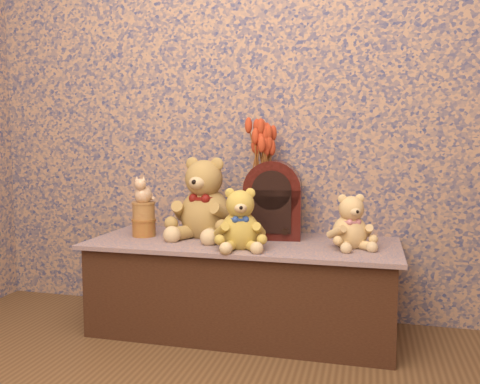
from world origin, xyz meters
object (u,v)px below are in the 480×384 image
(teddy_large, at_px, (206,194))
(teddy_small, at_px, (350,219))
(teddy_medium, at_px, (240,216))
(biscuit_tin_lower, at_px, (144,228))
(ceramic_vase, at_px, (263,214))
(cat_figurine, at_px, (143,189))
(cathedral_radio, at_px, (273,199))

(teddy_large, relative_size, teddy_small, 1.65)
(teddy_large, xyz_separation_m, teddy_small, (0.70, -0.08, -0.08))
(teddy_medium, bearing_deg, biscuit_tin_lower, 146.98)
(teddy_small, relative_size, ceramic_vase, 1.16)
(ceramic_vase, distance_m, cat_figurine, 0.61)
(teddy_large, height_order, cat_figurine, teddy_large)
(cathedral_radio, height_order, biscuit_tin_lower, cathedral_radio)
(teddy_medium, relative_size, cat_figurine, 2.12)
(teddy_medium, bearing_deg, cathedral_radio, 54.74)
(teddy_large, xyz_separation_m, ceramic_vase, (0.27, 0.07, -0.10))
(teddy_large, relative_size, biscuit_tin_lower, 3.66)
(teddy_large, xyz_separation_m, cathedral_radio, (0.33, 0.07, -0.02))
(cathedral_radio, xyz_separation_m, cat_figurine, (-0.63, -0.14, 0.05))
(teddy_large, height_order, cathedral_radio, teddy_large)
(cathedral_radio, bearing_deg, teddy_large, -173.33)
(ceramic_vase, bearing_deg, teddy_medium, -98.18)
(teddy_medium, xyz_separation_m, biscuit_tin_lower, (-0.54, 0.15, -0.10))
(cathedral_radio, relative_size, cat_figurine, 2.80)
(ceramic_vase, bearing_deg, cat_figurine, -166.55)
(teddy_medium, height_order, cat_figurine, cat_figurine)
(teddy_large, bearing_deg, ceramic_vase, 21.82)
(teddy_large, height_order, teddy_medium, teddy_large)
(teddy_medium, bearing_deg, teddy_small, -1.29)
(biscuit_tin_lower, distance_m, cat_figurine, 0.20)
(cat_figurine, bearing_deg, teddy_large, 10.34)
(teddy_large, bearing_deg, teddy_small, -0.20)
(teddy_medium, relative_size, cathedral_radio, 0.76)
(teddy_medium, xyz_separation_m, cathedral_radio, (0.09, 0.29, 0.05))
(cathedral_radio, bearing_deg, teddy_medium, -113.90)
(ceramic_vase, bearing_deg, biscuit_tin_lower, -166.55)
(teddy_small, xyz_separation_m, cathedral_radio, (-0.38, 0.15, 0.06))
(teddy_large, height_order, ceramic_vase, teddy_large)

